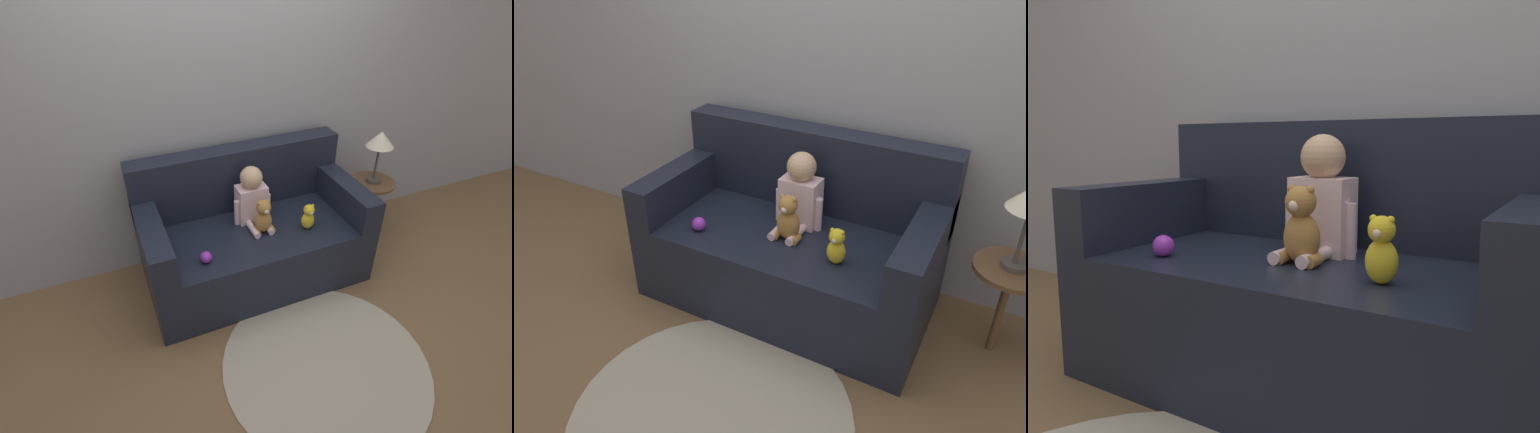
{
  "view_description": "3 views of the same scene",
  "coord_description": "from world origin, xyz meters",
  "views": [
    {
      "loc": [
        -0.91,
        -2.19,
        2.21
      ],
      "look_at": [
        -0.03,
        -0.11,
        0.64
      ],
      "focal_mm": 28.0,
      "sensor_mm": 36.0,
      "label": 1
    },
    {
      "loc": [
        1.05,
        -2.15,
        1.95
      ],
      "look_at": [
        -0.06,
        -0.12,
        0.6
      ],
      "focal_mm": 35.0,
      "sensor_mm": 36.0,
      "label": 2
    },
    {
      "loc": [
        0.84,
        -1.51,
        0.88
      ],
      "look_at": [
        -0.1,
        0.01,
        0.61
      ],
      "focal_mm": 35.0,
      "sensor_mm": 36.0,
      "label": 3
    }
  ],
  "objects": [
    {
      "name": "wall_back",
      "position": [
        0.0,
        0.51,
        1.3
      ],
      "size": [
        8.0,
        0.05,
        2.6
      ],
      "color": "#93939E",
      "rests_on": "ground_plane"
    },
    {
      "name": "person_baby",
      "position": [
        0.02,
        0.09,
        0.67
      ],
      "size": [
        0.28,
        0.33,
        0.43
      ],
      "color": "silver",
      "rests_on": "couch"
    },
    {
      "name": "ground_plane",
      "position": [
        0.0,
        0.0,
        0.0
      ],
      "size": [
        12.0,
        12.0,
        0.0
      ],
      "primitive_type": "plane",
      "color": "brown"
    },
    {
      "name": "teddy_bear_brown",
      "position": [
        0.03,
        -0.09,
        0.6
      ],
      "size": [
        0.16,
        0.12,
        0.27
      ],
      "color": "#AD7A3D",
      "rests_on": "couch"
    },
    {
      "name": "plush_toy_side",
      "position": [
        0.35,
        -0.17,
        0.58
      ],
      "size": [
        0.1,
        0.09,
        0.2
      ],
      "color": "yellow",
      "rests_on": "couch"
    },
    {
      "name": "couch",
      "position": [
        0.0,
        0.06,
        0.35
      ],
      "size": [
        1.63,
        0.84,
        0.97
      ],
      "color": "black",
      "rests_on": "ground_plane"
    },
    {
      "name": "toy_ball",
      "position": [
        -0.44,
        -0.25,
        0.51
      ],
      "size": [
        0.08,
        0.08,
        0.08
      ],
      "color": "purple",
      "rests_on": "couch"
    }
  ]
}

